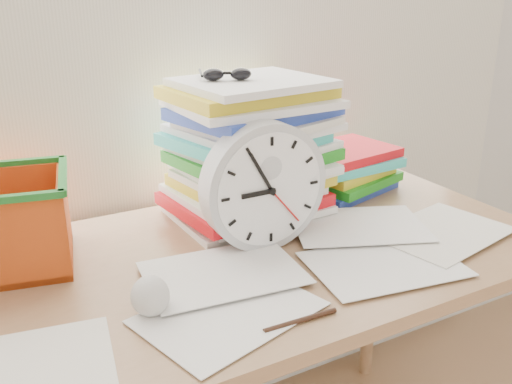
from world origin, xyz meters
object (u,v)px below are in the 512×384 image
desk (238,286)px  clock (264,186)px  paper_stack (249,151)px  book_stack (349,169)px

desk → clock: 0.23m
paper_stack → book_stack: size_ratio=1.33×
paper_stack → clock: bearing=-107.8°
clock → paper_stack: bearing=72.2°
clock → book_stack: (0.38, 0.19, -0.08)m
desk → clock: clock is taller
paper_stack → clock: 0.17m
desk → clock: size_ratio=5.03×
paper_stack → clock: paper_stack is taller
desk → book_stack: bearing=24.6°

